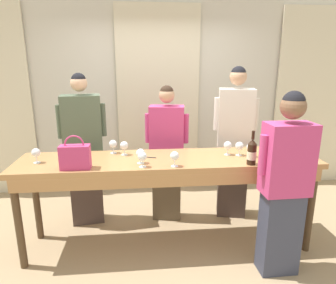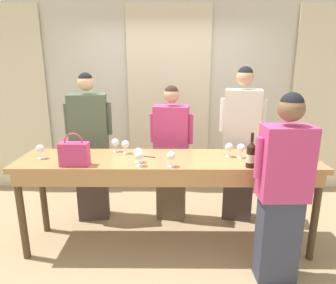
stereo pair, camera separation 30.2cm
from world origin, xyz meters
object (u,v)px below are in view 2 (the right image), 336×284
at_px(wine_glass_center_right, 40,149).
at_px(wine_glass_back_left, 171,157).
at_px(wine_glass_front_left, 252,150).
at_px(wine_glass_back_mid, 125,145).
at_px(guest_olive_jacket, 90,148).
at_px(wine_glass_center_left, 81,150).
at_px(handbag, 74,153).
at_px(wine_glass_front_mid, 311,151).
at_px(guest_pink_top, 171,154).
at_px(wine_glass_front_right, 241,148).
at_px(wine_glass_center_mid, 115,143).
at_px(tasting_bar, 168,168).
at_px(guest_cream_sweater, 241,145).
at_px(wine_bottle, 251,155).
at_px(wine_glass_near_host, 229,147).
at_px(host_pouring, 283,190).
at_px(wine_glass_back_right, 138,153).
at_px(wine_glass_by_bottle, 139,156).

height_order(wine_glass_center_right, wine_glass_back_left, same).
height_order(wine_glass_front_left, wine_glass_back_mid, same).
xyz_separation_m(wine_glass_front_left, guest_olive_jacket, (-1.77, 0.62, -0.17)).
distance_m(wine_glass_center_left, wine_glass_back_mid, 0.45).
height_order(handbag, wine_glass_front_mid, handbag).
height_order(wine_glass_front_mid, wine_glass_back_mid, same).
height_order(handbag, guest_pink_top, guest_pink_top).
distance_m(wine_glass_front_left, guest_olive_jacket, 1.88).
xyz_separation_m(wine_glass_center_right, guest_olive_jacket, (0.33, 0.60, -0.17)).
relative_size(wine_glass_front_right, guest_pink_top, 0.09).
bearing_deg(wine_glass_center_mid, tasting_bar, -23.49).
bearing_deg(guest_cream_sweater, guest_pink_top, 180.00).
relative_size(wine_glass_front_mid, guest_pink_top, 0.09).
distance_m(wine_glass_center_mid, wine_glass_back_mid, 0.14).
relative_size(wine_bottle, wine_glass_near_host, 2.25).
bearing_deg(guest_olive_jacket, wine_glass_back_left, -40.54).
xyz_separation_m(wine_glass_back_left, host_pouring, (0.94, -0.27, -0.20)).
height_order(wine_glass_front_right, wine_glass_center_left, same).
height_order(wine_glass_front_left, wine_glass_near_host, same).
bearing_deg(wine_glass_front_mid, tasting_bar, 179.08).
xyz_separation_m(wine_glass_front_mid, guest_cream_sweater, (-0.54, 0.63, -0.12)).
height_order(wine_bottle, guest_olive_jacket, guest_olive_jacket).
bearing_deg(wine_glass_center_left, guest_cream_sweater, 19.74).
xyz_separation_m(tasting_bar, guest_cream_sweater, (0.86, 0.60, 0.07)).
height_order(wine_bottle, handbag, wine_bottle).
bearing_deg(wine_glass_back_mid, tasting_bar, -21.56).
relative_size(wine_glass_center_left, wine_glass_back_mid, 1.00).
relative_size(handbag, wine_glass_near_host, 2.17).
distance_m(wine_glass_back_mid, host_pouring, 1.58).
bearing_deg(wine_glass_center_mid, guest_pink_top, 30.81).
bearing_deg(wine_glass_front_right, wine_glass_center_mid, 171.22).
bearing_deg(tasting_bar, wine_glass_back_mid, 158.44).
distance_m(wine_glass_center_left, wine_glass_center_mid, 0.39).
distance_m(tasting_bar, wine_glass_back_right, 0.36).
distance_m(wine_glass_center_mid, host_pouring, 1.72).
distance_m(wine_bottle, handbag, 1.62).
height_order(wine_bottle, host_pouring, host_pouring).
xyz_separation_m(wine_glass_center_mid, guest_olive_jacket, (-0.37, 0.36, -0.17)).
xyz_separation_m(guest_pink_top, guest_cream_sweater, (0.83, 0.00, 0.11)).
height_order(wine_glass_front_right, wine_glass_back_right, same).
bearing_deg(guest_pink_top, handbag, -138.24).
distance_m(wine_glass_front_mid, guest_olive_jacket, 2.43).
height_order(handbag, wine_glass_center_right, handbag).
distance_m(tasting_bar, wine_glass_front_mid, 1.41).
height_order(wine_glass_front_right, guest_cream_sweater, guest_cream_sweater).
bearing_deg(wine_glass_back_mid, handbag, -138.14).
bearing_deg(wine_glass_center_right, wine_bottle, -6.61).
bearing_deg(wine_glass_by_bottle, wine_glass_front_right, 14.54).
bearing_deg(wine_glass_center_right, wine_glass_front_mid, -0.51).
bearing_deg(tasting_bar, guest_pink_top, 86.68).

